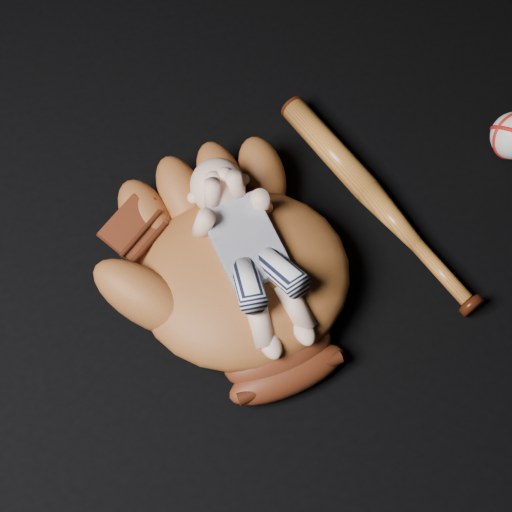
# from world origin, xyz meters

# --- Properties ---
(baseball_glove) EXTENTS (0.49, 0.54, 0.15)m
(baseball_glove) POSITION_xyz_m (-0.14, -0.05, 0.08)
(baseball_glove) COLOR brown
(baseball_glove) RESTS_ON ground
(newborn_baby) EXTENTS (0.20, 0.35, 0.14)m
(newborn_baby) POSITION_xyz_m (-0.13, -0.05, 0.12)
(newborn_baby) COLOR #E5AE93
(newborn_baby) RESTS_ON baseball_glove
(baseball_bat) EXTENTS (0.22, 0.49, 0.05)m
(baseball_bat) POSITION_xyz_m (0.12, 0.05, 0.02)
(baseball_bat) COLOR #B26322
(baseball_bat) RESTS_ON ground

